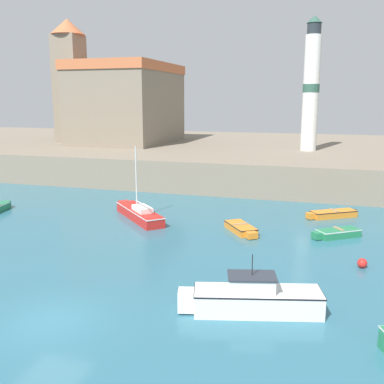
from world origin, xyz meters
The scene contains 10 objects.
ground_plane centered at (0.00, 0.00, 0.00)m, with size 200.00×200.00×0.00m, color #2D667A.
quay_seawall centered at (0.00, 44.91, 1.54)m, with size 120.00×40.00×3.07m, color gray.
dinghy_orange_1 centered at (10.90, 20.41, 0.28)m, with size 3.81×2.93×0.59m.
dinghy_orange_2 centered at (5.01, 14.56, 0.27)m, with size 2.76×3.35×0.56m.
sailboat_red_3 centered at (-3.00, 15.68, 0.46)m, with size 5.73×5.77×5.42m.
motorboat_white_4 centered at (7.73, 3.16, 0.63)m, with size 6.11×2.88×2.56m.
dinghy_green_7 centered at (11.18, 15.25, 0.29)m, with size 3.16×2.62×0.60m.
mooring_buoy centered at (12.43, 9.94, 0.26)m, with size 0.52×0.52×0.52m, color red.
church centered at (-16.74, 41.66, 8.65)m, with size 15.03×15.81×16.00m.
lighthouse centered at (8.00, 38.53, 10.20)m, with size 1.82×1.82×14.63m.
Camera 1 is at (10.44, -14.31, 8.79)m, focal length 42.00 mm.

